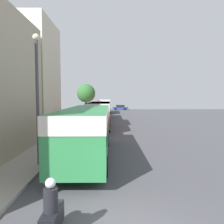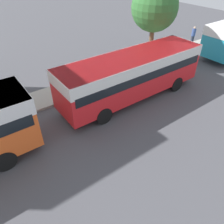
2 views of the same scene
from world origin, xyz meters
name	(u,v)px [view 2 (image 2 of 2)]	position (x,y,z in m)	size (l,w,h in m)	color
bus_third_in_line	(133,71)	(-2.02, 31.41, 1.86)	(2.60, 9.71, 2.85)	red
pedestrian_near_curb	(193,35)	(-5.81, 42.61, 1.03)	(0.37, 0.37, 1.71)	#232838
street_tree	(155,8)	(-5.21, 36.10, 4.38)	(3.49, 3.49, 6.00)	brown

